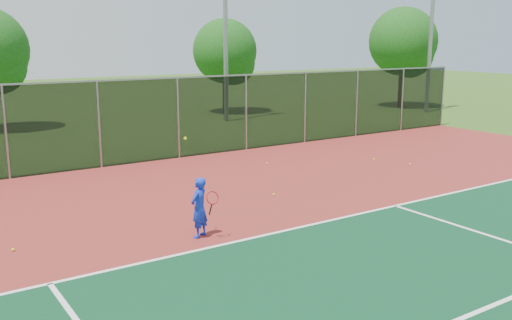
{
  "coord_description": "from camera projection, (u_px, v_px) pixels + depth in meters",
  "views": [
    {
      "loc": [
        -9.21,
        -7.17,
        4.39
      ],
      "look_at": [
        -1.16,
        5.0,
        1.3
      ],
      "focal_mm": 40.0,
      "sensor_mm": 36.0,
      "label": 1
    }
  ],
  "objects": [
    {
      "name": "ground",
      "position": [
        437.0,
        257.0,
        11.73
      ],
      "size": [
        120.0,
        120.0,
        0.0
      ],
      "primitive_type": "plane",
      "color": "#2D5418",
      "rests_on": "ground"
    },
    {
      "name": "court_apron",
      "position": [
        368.0,
        230.0,
        13.36
      ],
      "size": [
        30.0,
        20.0,
        0.02
      ],
      "primitive_type": "cube",
      "color": "maroon",
      "rests_on": "ground"
    },
    {
      "name": "fence_back",
      "position": [
        178.0,
        117.0,
        21.19
      ],
      "size": [
        30.0,
        0.06,
        3.03
      ],
      "color": "black",
      "rests_on": "court_apron"
    },
    {
      "name": "tennis_player",
      "position": [
        199.0,
        207.0,
        12.74
      ],
      "size": [
        0.6,
        0.68,
        2.3
      ],
      "color": "#152FCB",
      "rests_on": "court_apron"
    },
    {
      "name": "practice_ball_0",
      "position": [
        374.0,
        159.0,
        21.04
      ],
      "size": [
        0.07,
        0.07,
        0.07
      ],
      "primitive_type": "sphere",
      "color": "yellow",
      "rests_on": "court_apron"
    },
    {
      "name": "practice_ball_1",
      "position": [
        410.0,
        164.0,
        20.23
      ],
      "size": [
        0.07,
        0.07,
        0.07
      ],
      "primitive_type": "sphere",
      "color": "yellow",
      "rests_on": "court_apron"
    },
    {
      "name": "practice_ball_2",
      "position": [
        274.0,
        195.0,
        16.25
      ],
      "size": [
        0.07,
        0.07,
        0.07
      ],
      "primitive_type": "sphere",
      "color": "yellow",
      "rests_on": "court_apron"
    },
    {
      "name": "practice_ball_4",
      "position": [
        267.0,
        163.0,
        20.36
      ],
      "size": [
        0.07,
        0.07,
        0.07
      ],
      "primitive_type": "sphere",
      "color": "yellow",
      "rests_on": "court_apron"
    },
    {
      "name": "practice_ball_6",
      "position": [
        13.0,
        250.0,
        11.99
      ],
      "size": [
        0.07,
        0.07,
        0.07
      ],
      "primitive_type": "sphere",
      "color": "yellow",
      "rests_on": "court_apron"
    },
    {
      "name": "floodlight_n",
      "position": [
        225.0,
        1.0,
        29.91
      ],
      "size": [
        0.9,
        0.4,
        11.19
      ],
      "color": "gray",
      "rests_on": "ground"
    },
    {
      "name": "floodlight_ne",
      "position": [
        433.0,
        6.0,
        33.79
      ],
      "size": [
        0.9,
        0.4,
        11.19
      ],
      "color": "gray",
      "rests_on": "ground"
    },
    {
      "name": "tree_back_mid",
      "position": [
        227.0,
        54.0,
        34.08
      ],
      "size": [
        3.84,
        3.84,
        5.64
      ],
      "color": "#342313",
      "rests_on": "ground"
    },
    {
      "name": "tree_back_right",
      "position": [
        405.0,
        45.0,
        36.89
      ],
      "size": [
        4.41,
        4.41,
        6.47
      ],
      "color": "#342313",
      "rests_on": "ground"
    }
  ]
}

